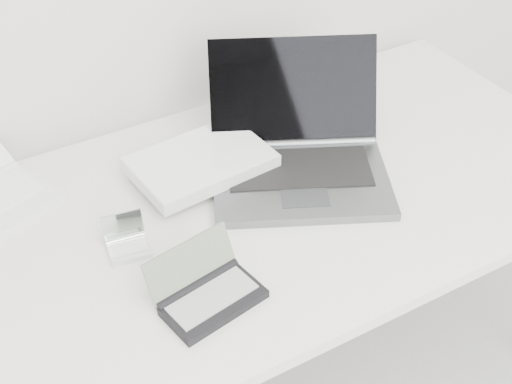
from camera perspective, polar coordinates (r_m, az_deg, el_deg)
desk at (r=1.59m, az=0.22°, el=-1.82°), size 1.60×0.80×0.73m
laptop_large at (r=1.61m, az=0.54°, el=2.79°), size 0.62×0.52×0.24m
pda_silver at (r=1.46m, az=-10.26°, el=-4.06°), size 0.09×0.09×0.07m
palmtop_charcoal at (r=1.34m, az=-3.94°, el=-7.99°), size 0.21×0.17×0.10m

